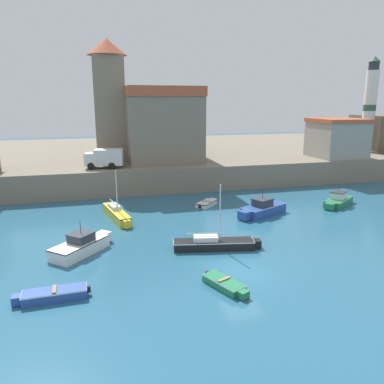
% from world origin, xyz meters
% --- Properties ---
extents(ground_plane, '(200.00, 200.00, 0.00)m').
position_xyz_m(ground_plane, '(0.00, 0.00, 0.00)').
color(ground_plane, '#28607F').
extents(quay_seawall, '(120.00, 40.00, 3.01)m').
position_xyz_m(quay_seawall, '(0.00, 41.32, 1.51)').
color(quay_seawall, gray).
rests_on(quay_seawall, ground).
extents(dinghy_white_1, '(2.90, 2.93, 0.55)m').
position_xyz_m(dinghy_white_1, '(2.38, 15.67, 0.26)').
color(dinghy_white_1, white).
rests_on(dinghy_white_1, ground).
extents(dinghy_blue_2, '(4.11, 1.24, 0.65)m').
position_xyz_m(dinghy_blue_2, '(-11.34, -0.44, 0.31)').
color(dinghy_blue_2, '#284C9E').
rests_on(dinghy_blue_2, ground).
extents(motorboat_green_3, '(4.78, 3.87, 2.39)m').
position_xyz_m(motorboat_green_3, '(15.75, 12.33, 0.53)').
color(motorboat_green_3, '#237A4C').
rests_on(motorboat_green_3, ground).
extents(motorboat_white_4, '(4.53, 4.78, 2.41)m').
position_xyz_m(motorboat_white_4, '(-9.98, 5.98, 0.57)').
color(motorboat_white_4, white).
rests_on(motorboat_white_4, ground).
extents(sailboat_black_5, '(6.58, 2.39, 4.91)m').
position_xyz_m(sailboat_black_5, '(-0.47, 4.28, 0.42)').
color(sailboat_black_5, black).
rests_on(sailboat_black_5, ground).
extents(dinghy_green_6, '(2.07, 3.27, 0.56)m').
position_xyz_m(dinghy_green_6, '(-1.73, -1.60, 0.27)').
color(dinghy_green_6, '#237A4C').
rests_on(dinghy_green_6, ground).
extents(sailboat_yellow_7, '(2.41, 6.63, 4.64)m').
position_xyz_m(sailboat_yellow_7, '(-7.04, 13.64, 0.48)').
color(sailboat_yellow_7, yellow).
rests_on(sailboat_yellow_7, ground).
extents(motorboat_blue_8, '(5.64, 3.79, 2.52)m').
position_xyz_m(motorboat_blue_8, '(6.61, 11.25, 0.61)').
color(motorboat_blue_8, '#284C9E').
rests_on(motorboat_blue_8, ground).
extents(church, '(13.65, 17.10, 15.15)m').
position_xyz_m(church, '(-0.90, 31.62, 8.21)').
color(church, gray).
rests_on(church, quay_seawall).
extents(lighthouse, '(1.85, 1.85, 14.07)m').
position_xyz_m(lighthouse, '(32.00, 28.91, 9.86)').
color(lighthouse, silver).
rests_on(lighthouse, quay_seawall).
extents(harbor_shed_mid_row, '(6.61, 6.74, 5.32)m').
position_xyz_m(harbor_shed_mid_row, '(24.00, 24.99, 5.70)').
color(harbor_shed_mid_row, gray).
rests_on(harbor_shed_mid_row, quay_seawall).
extents(truck_on_quay, '(4.57, 2.75, 2.20)m').
position_xyz_m(truck_on_quay, '(-7.61, 24.02, 4.23)').
color(truck_on_quay, silver).
rests_on(truck_on_quay, quay_seawall).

